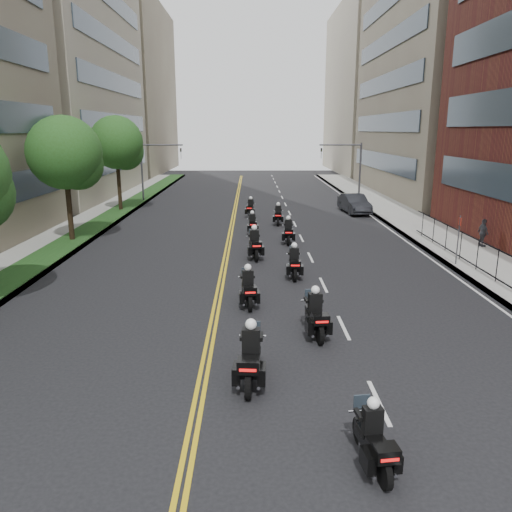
{
  "coord_description": "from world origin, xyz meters",
  "views": [
    {
      "loc": [
        -0.1,
        -6.47,
        6.82
      ],
      "look_at": [
        0.14,
        14.04,
        1.6
      ],
      "focal_mm": 35.0,
      "sensor_mm": 36.0,
      "label": 1
    }
  ],
  "objects_px": {
    "motorcycle_8": "(252,225)",
    "motorcycle_10": "(251,209)",
    "motorcycle_4": "(248,289)",
    "motorcycle_3": "(316,316)",
    "motorcycle_1": "(373,441)",
    "motorcycle_9": "(278,216)",
    "motorcycle_2": "(251,359)",
    "parked_sedan": "(354,204)",
    "pedestrian_c": "(483,233)",
    "motorcycle_5": "(294,264)",
    "motorcycle_6": "(255,245)",
    "motorcycle_7": "(288,232)"
  },
  "relations": [
    {
      "from": "motorcycle_8",
      "to": "motorcycle_10",
      "type": "xyz_separation_m",
      "value": [
        -0.12,
        6.9,
        0.02
      ]
    },
    {
      "from": "motorcycle_4",
      "to": "motorcycle_3",
      "type": "bearing_deg",
      "value": -58.29
    },
    {
      "from": "motorcycle_1",
      "to": "motorcycle_9",
      "type": "xyz_separation_m",
      "value": [
        -0.48,
        27.31,
        0.04
      ]
    },
    {
      "from": "motorcycle_2",
      "to": "motorcycle_9",
      "type": "height_order",
      "value": "motorcycle_2"
    },
    {
      "from": "motorcycle_10",
      "to": "parked_sedan",
      "type": "bearing_deg",
      "value": 16.87
    },
    {
      "from": "motorcycle_1",
      "to": "pedestrian_c",
      "type": "height_order",
      "value": "pedestrian_c"
    },
    {
      "from": "motorcycle_1",
      "to": "motorcycle_10",
      "type": "distance_m",
      "value": 30.93
    },
    {
      "from": "parked_sedan",
      "to": "motorcycle_10",
      "type": "bearing_deg",
      "value": -175.48
    },
    {
      "from": "motorcycle_5",
      "to": "motorcycle_6",
      "type": "xyz_separation_m",
      "value": [
        -1.84,
        3.63,
        0.06
      ]
    },
    {
      "from": "motorcycle_7",
      "to": "pedestrian_c",
      "type": "xyz_separation_m",
      "value": [
        11.27,
        -1.7,
        0.3
      ]
    },
    {
      "from": "motorcycle_9",
      "to": "parked_sedan",
      "type": "distance_m",
      "value": 8.44
    },
    {
      "from": "motorcycle_5",
      "to": "motorcycle_10",
      "type": "relative_size",
      "value": 1.04
    },
    {
      "from": "motorcycle_5",
      "to": "motorcycle_9",
      "type": "relative_size",
      "value": 1.02
    },
    {
      "from": "motorcycle_4",
      "to": "motorcycle_8",
      "type": "xyz_separation_m",
      "value": [
        0.22,
        14.07,
        -0.04
      ]
    },
    {
      "from": "motorcycle_1",
      "to": "motorcycle_3",
      "type": "distance_m",
      "value": 6.84
    },
    {
      "from": "motorcycle_2",
      "to": "motorcycle_6",
      "type": "distance_m",
      "value": 13.84
    },
    {
      "from": "motorcycle_2",
      "to": "motorcycle_3",
      "type": "distance_m",
      "value": 3.97
    },
    {
      "from": "motorcycle_6",
      "to": "motorcycle_10",
      "type": "height_order",
      "value": "motorcycle_6"
    },
    {
      "from": "motorcycle_10",
      "to": "motorcycle_4",
      "type": "bearing_deg",
      "value": -84.07
    },
    {
      "from": "motorcycle_1",
      "to": "motorcycle_3",
      "type": "height_order",
      "value": "motorcycle_3"
    },
    {
      "from": "motorcycle_4",
      "to": "parked_sedan",
      "type": "xyz_separation_m",
      "value": [
        8.81,
        22.61,
        0.13
      ]
    },
    {
      "from": "motorcycle_1",
      "to": "parked_sedan",
      "type": "distance_m",
      "value": 33.06
    },
    {
      "from": "motorcycle_1",
      "to": "motorcycle_10",
      "type": "bearing_deg",
      "value": 87.45
    },
    {
      "from": "motorcycle_1",
      "to": "motorcycle_6",
      "type": "bearing_deg",
      "value": 90.34
    },
    {
      "from": "motorcycle_3",
      "to": "motorcycle_5",
      "type": "height_order",
      "value": "motorcycle_3"
    },
    {
      "from": "motorcycle_6",
      "to": "motorcycle_9",
      "type": "bearing_deg",
      "value": 73.61
    },
    {
      "from": "motorcycle_6",
      "to": "parked_sedan",
      "type": "relative_size",
      "value": 0.52
    },
    {
      "from": "motorcycle_1",
      "to": "motorcycle_6",
      "type": "xyz_separation_m",
      "value": [
        -2.3,
        17.36,
        0.12
      ]
    },
    {
      "from": "motorcycle_3",
      "to": "motorcycle_10",
      "type": "xyz_separation_m",
      "value": [
        -2.18,
        24.0,
        -0.05
      ]
    },
    {
      "from": "motorcycle_2",
      "to": "pedestrian_c",
      "type": "distance_m",
      "value": 20.9
    },
    {
      "from": "motorcycle_5",
      "to": "motorcycle_9",
      "type": "height_order",
      "value": "motorcycle_5"
    },
    {
      "from": "motorcycle_2",
      "to": "motorcycle_5",
      "type": "distance_m",
      "value": 10.41
    },
    {
      "from": "motorcycle_7",
      "to": "motorcycle_5",
      "type": "bearing_deg",
      "value": -89.75
    },
    {
      "from": "motorcycle_6",
      "to": "motorcycle_8",
      "type": "relative_size",
      "value": 1.17
    },
    {
      "from": "motorcycle_8",
      "to": "pedestrian_c",
      "type": "height_order",
      "value": "pedestrian_c"
    },
    {
      "from": "motorcycle_10",
      "to": "pedestrian_c",
      "type": "distance_m",
      "value": 17.76
    },
    {
      "from": "motorcycle_4",
      "to": "motorcycle_8",
      "type": "height_order",
      "value": "motorcycle_4"
    },
    {
      "from": "motorcycle_3",
      "to": "motorcycle_8",
      "type": "xyz_separation_m",
      "value": [
        -2.07,
        17.1,
        -0.06
      ]
    },
    {
      "from": "pedestrian_c",
      "to": "motorcycle_4",
      "type": "bearing_deg",
      "value": 117.84
    },
    {
      "from": "motorcycle_2",
      "to": "motorcycle_5",
      "type": "bearing_deg",
      "value": 82.68
    },
    {
      "from": "motorcycle_3",
      "to": "motorcycle_6",
      "type": "bearing_deg",
      "value": 95.59
    },
    {
      "from": "motorcycle_8",
      "to": "pedestrian_c",
      "type": "bearing_deg",
      "value": -21.93
    },
    {
      "from": "motorcycle_8",
      "to": "motorcycle_10",
      "type": "height_order",
      "value": "motorcycle_10"
    },
    {
      "from": "motorcycle_3",
      "to": "pedestrian_c",
      "type": "xyz_separation_m",
      "value": [
        11.4,
        12.57,
        0.28
      ]
    },
    {
      "from": "motorcycle_6",
      "to": "motorcycle_7",
      "type": "relative_size",
      "value": 1.08
    },
    {
      "from": "motorcycle_10",
      "to": "pedestrian_c",
      "type": "bearing_deg",
      "value": -33.88
    },
    {
      "from": "motorcycle_4",
      "to": "motorcycle_10",
      "type": "bearing_deg",
      "value": 84.34
    },
    {
      "from": "motorcycle_2",
      "to": "motorcycle_1",
      "type": "bearing_deg",
      "value": -50.22
    },
    {
      "from": "motorcycle_6",
      "to": "motorcycle_8",
      "type": "xyz_separation_m",
      "value": [
        -0.09,
        6.57,
        -0.11
      ]
    },
    {
      "from": "motorcycle_3",
      "to": "motorcycle_10",
      "type": "relative_size",
      "value": 1.07
    }
  ]
}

